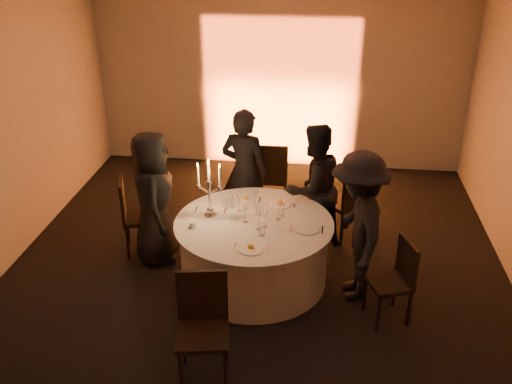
# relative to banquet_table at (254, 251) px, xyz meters

# --- Properties ---
(floor) EXTENTS (7.00, 7.00, 0.00)m
(floor) POSITION_rel_banquet_table_xyz_m (0.00, 0.00, -0.38)
(floor) COLOR black
(floor) RESTS_ON ground
(ceiling) EXTENTS (7.00, 7.00, 0.00)m
(ceiling) POSITION_rel_banquet_table_xyz_m (0.00, 0.00, 2.62)
(ceiling) COLOR silver
(ceiling) RESTS_ON wall_back
(wall_back) EXTENTS (7.00, 0.00, 7.00)m
(wall_back) POSITION_rel_banquet_table_xyz_m (0.00, 3.50, 1.12)
(wall_back) COLOR #A39E97
(wall_back) RESTS_ON floor
(uplighter_fixture) EXTENTS (0.25, 0.12, 0.10)m
(uplighter_fixture) POSITION_rel_banquet_table_xyz_m (0.00, 3.20, -0.33)
(uplighter_fixture) COLOR black
(uplighter_fixture) RESTS_ON floor
(banquet_table) EXTENTS (1.80, 1.80, 0.77)m
(banquet_table) POSITION_rel_banquet_table_xyz_m (0.00, 0.00, 0.00)
(banquet_table) COLOR black
(banquet_table) RESTS_ON floor
(chair_left) EXTENTS (0.56, 0.56, 1.02)m
(chair_left) POSITION_rel_banquet_table_xyz_m (-1.56, 0.44, 0.19)
(chair_left) COLOR black
(chair_left) RESTS_ON floor
(chair_back_left) EXTENTS (0.48, 0.48, 1.07)m
(chair_back_left) POSITION_rel_banquet_table_xyz_m (0.04, 1.70, 0.22)
(chair_back_left) COLOR black
(chair_back_left) RESTS_ON floor
(chair_back_right) EXTENTS (0.62, 0.62, 1.00)m
(chair_back_right) POSITION_rel_banquet_table_xyz_m (1.10, 1.10, 0.18)
(chair_back_right) COLOR black
(chair_back_right) RESTS_ON floor
(chair_right) EXTENTS (0.51, 0.51, 0.91)m
(chair_right) POSITION_rel_banquet_table_xyz_m (1.55, -0.51, 0.13)
(chair_right) COLOR black
(chair_right) RESTS_ON floor
(chair_front) EXTENTS (0.53, 0.53, 1.05)m
(chair_front) POSITION_rel_banquet_table_xyz_m (-0.28, -1.55, 0.21)
(chair_front) COLOR black
(chair_front) RESTS_ON floor
(guest_left) EXTENTS (0.72, 0.92, 1.66)m
(guest_left) POSITION_rel_banquet_table_xyz_m (-1.25, 0.34, 0.45)
(guest_left) COLOR black
(guest_left) RESTS_ON floor
(guest_back_left) EXTENTS (0.70, 0.54, 1.71)m
(guest_back_left) POSITION_rel_banquet_table_xyz_m (-0.27, 1.16, 0.47)
(guest_back_left) COLOR black
(guest_back_left) RESTS_ON floor
(guest_back_right) EXTENTS (1.02, 0.99, 1.66)m
(guest_back_right) POSITION_rel_banquet_table_xyz_m (0.64, 0.84, 0.45)
(guest_back_right) COLOR black
(guest_back_right) RESTS_ON floor
(guest_right) EXTENTS (0.77, 1.18, 1.72)m
(guest_right) POSITION_rel_banquet_table_xyz_m (1.14, -0.14, 0.48)
(guest_right) COLOR black
(guest_right) RESTS_ON floor
(plate_left) EXTENTS (0.36, 0.26, 0.01)m
(plate_left) POSITION_rel_banquet_table_xyz_m (-0.54, 0.22, 0.39)
(plate_left) COLOR silver
(plate_left) RESTS_ON banquet_table
(plate_back_left) EXTENTS (0.36, 0.24, 0.08)m
(plate_back_left) POSITION_rel_banquet_table_xyz_m (-0.17, 0.54, 0.40)
(plate_back_left) COLOR silver
(plate_back_left) RESTS_ON banquet_table
(plate_back_right) EXTENTS (0.36, 0.29, 0.08)m
(plate_back_right) POSITION_rel_banquet_table_xyz_m (0.26, 0.48, 0.40)
(plate_back_right) COLOR silver
(plate_back_right) RESTS_ON banquet_table
(plate_right) EXTENTS (0.36, 0.28, 0.01)m
(plate_right) POSITION_rel_banquet_table_xyz_m (0.60, -0.09, 0.39)
(plate_right) COLOR silver
(plate_right) RESTS_ON banquet_table
(plate_front) EXTENTS (0.36, 0.29, 0.08)m
(plate_front) POSITION_rel_banquet_table_xyz_m (0.04, -0.57, 0.40)
(plate_front) COLOR silver
(plate_front) RESTS_ON banquet_table
(coffee_cup) EXTENTS (0.11, 0.11, 0.07)m
(coffee_cup) POSITION_rel_banquet_table_xyz_m (-0.66, -0.19, 0.42)
(coffee_cup) COLOR silver
(coffee_cup) RESTS_ON banquet_table
(candelabra) EXTENTS (0.30, 0.14, 0.72)m
(candelabra) POSITION_rel_banquet_table_xyz_m (-0.51, 0.08, 0.64)
(candelabra) COLOR silver
(candelabra) RESTS_ON banquet_table
(wine_glass_a) EXTENTS (0.07, 0.07, 0.19)m
(wine_glass_a) POSITION_rel_banquet_table_xyz_m (0.31, 0.18, 0.52)
(wine_glass_a) COLOR silver
(wine_glass_a) RESTS_ON banquet_table
(wine_glass_b) EXTENTS (0.07, 0.07, 0.19)m
(wine_glass_b) POSITION_rel_banquet_table_xyz_m (-0.10, -0.01, 0.52)
(wine_glass_b) COLOR silver
(wine_glass_b) RESTS_ON banquet_table
(wine_glass_c) EXTENTS (0.07, 0.07, 0.19)m
(wine_glass_c) POSITION_rel_banquet_table_xyz_m (0.14, -0.09, 0.52)
(wine_glass_c) COLOR silver
(wine_glass_c) RESTS_ON banquet_table
(wine_glass_d) EXTENTS (0.07, 0.07, 0.19)m
(wine_glass_d) POSITION_rel_banquet_table_xyz_m (-0.03, 0.39, 0.52)
(wine_glass_d) COLOR silver
(wine_glass_d) RESTS_ON banquet_table
(wine_glass_e) EXTENTS (0.07, 0.07, 0.19)m
(wine_glass_e) POSITION_rel_banquet_table_xyz_m (0.07, -0.16, 0.52)
(wine_glass_e) COLOR silver
(wine_glass_e) RESTS_ON banquet_table
(wine_glass_f) EXTENTS (0.07, 0.07, 0.19)m
(wine_glass_f) POSITION_rel_banquet_table_xyz_m (-0.20, 0.25, 0.52)
(wine_glass_f) COLOR silver
(wine_glass_f) RESTS_ON banquet_table
(wine_glass_g) EXTENTS (0.07, 0.07, 0.19)m
(wine_glass_g) POSITION_rel_banquet_table_xyz_m (0.27, 0.09, 0.52)
(wine_glass_g) COLOR silver
(wine_glass_g) RESTS_ON banquet_table
(tumbler_a) EXTENTS (0.07, 0.07, 0.09)m
(tumbler_a) POSITION_rel_banquet_table_xyz_m (0.12, -0.28, 0.43)
(tumbler_a) COLOR silver
(tumbler_a) RESTS_ON banquet_table
(tumbler_b) EXTENTS (0.07, 0.07, 0.09)m
(tumbler_b) POSITION_rel_banquet_table_xyz_m (-0.30, 0.35, 0.43)
(tumbler_b) COLOR silver
(tumbler_b) RESTS_ON banquet_table
(tumbler_c) EXTENTS (0.07, 0.07, 0.09)m
(tumbler_c) POSITION_rel_banquet_table_xyz_m (-0.38, 0.36, 0.43)
(tumbler_c) COLOR silver
(tumbler_c) RESTS_ON banquet_table
(tumbler_d) EXTENTS (0.07, 0.07, 0.09)m
(tumbler_d) POSITION_rel_banquet_table_xyz_m (0.03, 0.17, 0.43)
(tumbler_d) COLOR silver
(tumbler_d) RESTS_ON banquet_table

